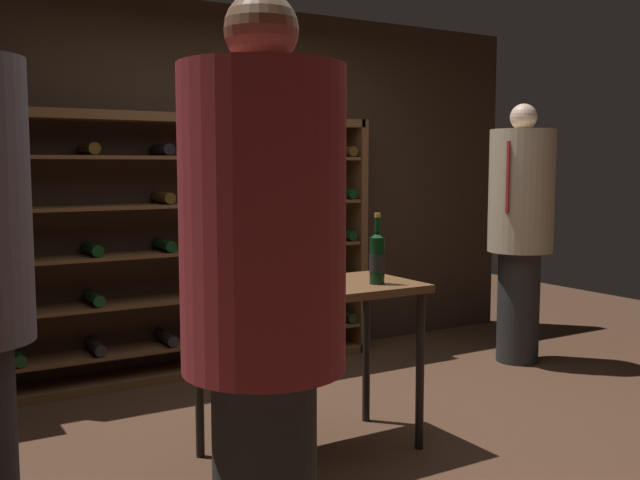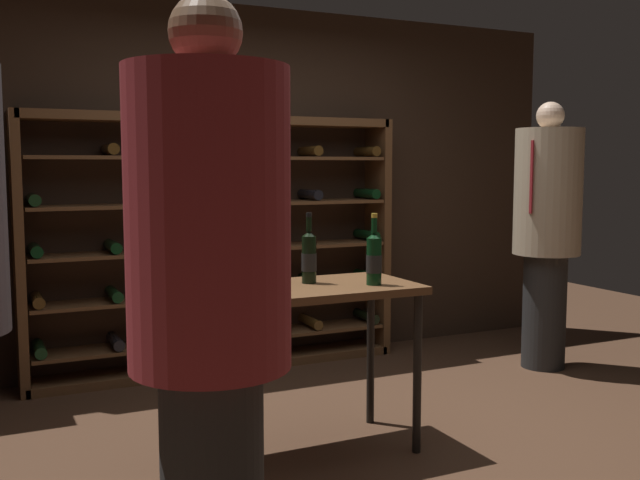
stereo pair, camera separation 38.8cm
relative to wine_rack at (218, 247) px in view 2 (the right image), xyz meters
The scene contains 10 objects.
ground_plane 1.94m from the wine_rack, 81.66° to the right, with size 9.84×9.84×0.00m, color #472D1E.
back_wall 0.53m from the wine_rack, 39.97° to the left, with size 5.42×0.10×2.62m, color #332319.
wine_rack is the anchor object (origin of this frame).
tasting_table 1.68m from the wine_rack, 92.28° to the right, with size 1.12×0.59×0.86m.
person_bystander_dark_jacket 2.36m from the wine_rack, 23.84° to the right, with size 0.48×0.48×1.91m.
person_bystander_red_print 2.99m from the wine_rack, 107.91° to the right, with size 0.50×0.50×1.97m.
wine_bottle_red_label 1.75m from the wine_rack, 104.98° to the right, with size 0.08×0.08×0.33m.
wine_bottle_amber_reserve 1.60m from the wine_rack, 90.66° to the right, with size 0.08×0.08×0.36m.
wine_bottle_green_slim 1.81m from the wine_rack, 81.85° to the right, with size 0.08×0.08×0.36m.
wine_glass_stemmed_center 1.96m from the wine_rack, 103.19° to the right, with size 0.08×0.08×0.14m.
Camera 2 is at (-1.81, -3.28, 1.47)m, focal length 41.19 mm.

